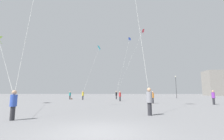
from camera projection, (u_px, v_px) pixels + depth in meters
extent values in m
plane|color=slate|center=(96.00, 133.00, 6.07)|extent=(300.00, 300.00, 0.00)
cylinder|color=#2D2D33|center=(70.00, 98.00, 34.74)|extent=(0.26, 0.26, 0.81)
cylinder|color=teal|center=(70.00, 94.00, 34.85)|extent=(0.39, 0.39, 0.70)
sphere|color=tan|center=(70.00, 92.00, 34.92)|extent=(0.26, 0.26, 0.26)
cylinder|color=#2D2D33|center=(116.00, 97.00, 36.26)|extent=(0.27, 0.27, 0.82)
cylinder|color=black|center=(116.00, 94.00, 36.37)|extent=(0.39, 0.39, 0.72)
sphere|color=tan|center=(116.00, 92.00, 36.44)|extent=(0.27, 0.27, 0.27)
cylinder|color=#2D2D33|center=(150.00, 109.00, 10.65)|extent=(0.28, 0.28, 0.85)
cylinder|color=gray|center=(149.00, 97.00, 10.76)|extent=(0.41, 0.41, 0.74)
sphere|color=tan|center=(149.00, 90.00, 10.84)|extent=(0.28, 0.28, 0.28)
cylinder|color=#2D2D33|center=(120.00, 99.00, 27.80)|extent=(0.26, 0.26, 0.80)
cylinder|color=red|center=(120.00, 95.00, 27.91)|extent=(0.38, 0.38, 0.70)
sphere|color=tan|center=(120.00, 92.00, 27.98)|extent=(0.26, 0.26, 0.26)
cylinder|color=#2D2D33|center=(83.00, 98.00, 33.04)|extent=(0.27, 0.27, 0.84)
cylinder|color=yellow|center=(83.00, 94.00, 33.15)|extent=(0.40, 0.40, 0.73)
sphere|color=tan|center=(83.00, 92.00, 33.22)|extent=(0.27, 0.27, 0.27)
cylinder|color=#2D2D33|center=(214.00, 101.00, 19.89)|extent=(0.27, 0.27, 0.82)
cylinder|color=purple|center=(213.00, 95.00, 20.00)|extent=(0.39, 0.39, 0.71)
sphere|color=tan|center=(213.00, 91.00, 20.07)|extent=(0.27, 0.27, 0.27)
cylinder|color=#2D2D33|center=(13.00, 113.00, 8.78)|extent=(0.25, 0.25, 0.76)
cylinder|color=#3351B7|center=(14.00, 100.00, 8.88)|extent=(0.36, 0.36, 0.66)
sphere|color=tan|center=(14.00, 92.00, 8.95)|extent=(0.25, 0.25, 0.25)
cylinder|color=#2D2D33|center=(153.00, 101.00, 22.20)|extent=(0.25, 0.25, 0.77)
cylinder|color=orange|center=(153.00, 95.00, 22.30)|extent=(0.37, 0.37, 0.67)
sphere|color=tan|center=(153.00, 92.00, 22.37)|extent=(0.25, 0.25, 0.25)
cone|color=#1EB2C6|center=(99.00, 47.00, 35.74)|extent=(1.00, 1.29, 1.03)
sphere|color=#1EB2C6|center=(99.00, 48.00, 35.84)|extent=(0.10, 0.10, 0.10)
sphere|color=#1EB2C6|center=(99.00, 49.00, 35.95)|extent=(0.10, 0.10, 0.10)
sphere|color=#1EB2C6|center=(99.00, 50.00, 36.06)|extent=(0.10, 0.10, 0.10)
cylinder|color=silver|center=(91.00, 70.00, 34.45)|extent=(3.23, 1.23, 10.43)
sphere|color=#8CD12D|center=(0.00, 42.00, 20.94)|extent=(0.10, 0.10, 0.10)
sphere|color=#8CD12D|center=(1.00, 43.00, 20.96)|extent=(0.10, 0.10, 0.10)
cylinder|color=silver|center=(3.00, 56.00, 14.90)|extent=(9.94, 10.78, 7.38)
cylinder|color=silver|center=(29.00, 21.00, 12.52)|extent=(2.27, 5.57, 11.73)
cylinder|color=silver|center=(139.00, 27.00, 13.99)|extent=(0.41, 4.80, 11.99)
pyramid|color=red|center=(143.00, 31.00, 35.96)|extent=(0.86, 1.28, 0.66)
sphere|color=red|center=(143.00, 32.00, 36.03)|extent=(0.10, 0.10, 0.10)
sphere|color=red|center=(144.00, 33.00, 36.11)|extent=(0.10, 0.10, 0.10)
sphere|color=red|center=(144.00, 34.00, 36.19)|extent=(0.10, 0.10, 0.10)
cylinder|color=silver|center=(130.00, 62.00, 36.17)|extent=(6.18, 2.29, 14.19)
pyramid|color=blue|center=(130.00, 39.00, 42.61)|extent=(0.74, 1.28, 0.65)
sphere|color=blue|center=(129.00, 39.00, 42.48)|extent=(0.10, 0.10, 0.10)
sphere|color=blue|center=(129.00, 40.00, 42.36)|extent=(0.10, 0.10, 0.10)
sphere|color=blue|center=(129.00, 41.00, 42.23)|extent=(0.10, 0.10, 0.10)
cylinder|color=silver|center=(124.00, 64.00, 39.49)|extent=(3.68, 4.33, 14.64)
cylinder|color=#2D2D30|center=(176.00, 87.00, 43.31)|extent=(0.12, 0.12, 5.76)
sphere|color=#EAE5C6|center=(176.00, 77.00, 43.73)|extent=(0.36, 0.36, 0.36)
cube|color=brown|center=(72.00, 99.00, 34.79)|extent=(0.27, 0.35, 0.24)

